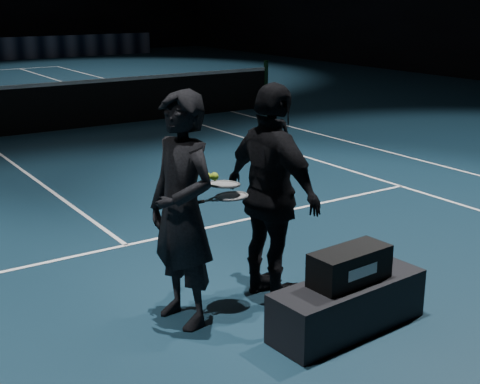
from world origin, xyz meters
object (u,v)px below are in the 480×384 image
at_px(player_bench, 348,305).
at_px(racket_lower, 232,196).
at_px(racket_bag, 350,266).
at_px(player_b, 272,194).
at_px(tennis_balls, 210,174).
at_px(racket_upper, 224,184).
at_px(player_a, 182,211).

xyz_separation_m(player_bench, racket_lower, (-0.55, 0.82, 0.78)).
relative_size(racket_bag, player_b, 0.36).
bearing_deg(racket_bag, tennis_balls, 127.91).
distance_m(racket_lower, racket_upper, 0.12).
relative_size(player_bench, tennis_balls, 11.16).
relative_size(player_b, racket_upper, 2.75).
bearing_deg(player_a, racket_upper, 85.30).
relative_size(racket_bag, tennis_balls, 5.58).
distance_m(player_bench, racket_lower, 1.26).
relative_size(player_bench, player_b, 0.72).
height_order(player_a, racket_upper, player_a).
relative_size(player_a, tennis_balls, 15.58).
height_order(player_b, racket_upper, player_b).
xyz_separation_m(player_bench, player_b, (-0.15, 0.81, 0.73)).
xyz_separation_m(racket_lower, racket_upper, (-0.05, 0.04, 0.10)).
distance_m(player_bench, racket_upper, 1.37).
height_order(player_bench, player_a, player_a).
bearing_deg(racket_upper, player_b, -9.08).
bearing_deg(player_bench, racket_lower, 119.89).
height_order(racket_lower, racket_upper, racket_upper).
distance_m(player_bench, player_a, 1.50).
xyz_separation_m(racket_bag, player_a, (-1.00, 0.83, 0.40)).
distance_m(racket_bag, player_a, 1.36).
bearing_deg(tennis_balls, racket_lower, -2.88).
distance_m(player_a, player_b, 0.85).
relative_size(player_bench, racket_bag, 2.00).
bearing_deg(player_bench, racket_bag, 0.00).
xyz_separation_m(racket_lower, tennis_balls, (-0.19, 0.01, 0.21)).
distance_m(racket_upper, tennis_balls, 0.19).
xyz_separation_m(player_b, tennis_balls, (-0.59, 0.02, 0.26)).
height_order(player_a, racket_lower, player_a).
distance_m(racket_bag, racket_upper, 1.19).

